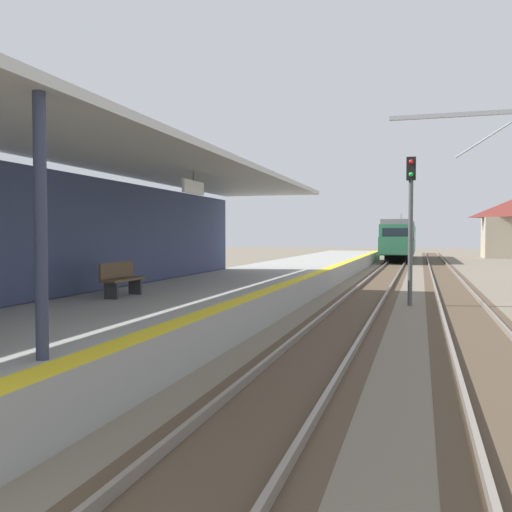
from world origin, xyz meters
TOP-DOWN VIEW (x-y plane):
  - station_platform at (-2.50, 16.00)m, footprint 5.00×80.00m
  - station_building_with_canopy at (-4.30, 11.28)m, footprint 4.85×24.00m
  - track_pair_nearest_platform at (1.90, 20.00)m, footprint 2.34×120.00m
  - track_pair_middle at (5.30, 20.00)m, footprint 2.34×120.00m
  - approaching_train at (1.90, 56.58)m, footprint 2.93×19.60m
  - rail_signal_post at (3.59, 19.04)m, footprint 0.32×0.34m
  - platform_bench at (-3.44, 11.47)m, footprint 0.45×1.60m

SIDE VIEW (x-z plane):
  - track_pair_nearest_platform at x=1.90m, z-range -0.03..0.13m
  - track_pair_middle at x=5.30m, z-range -0.03..0.13m
  - station_platform at x=-2.50m, z-range 0.00..0.90m
  - platform_bench at x=-3.44m, z-range 0.93..1.81m
  - approaching_train at x=1.90m, z-range -0.20..4.56m
  - station_building_with_canopy at x=-4.30m, z-range 0.44..4.87m
  - rail_signal_post at x=3.59m, z-range 0.59..5.79m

